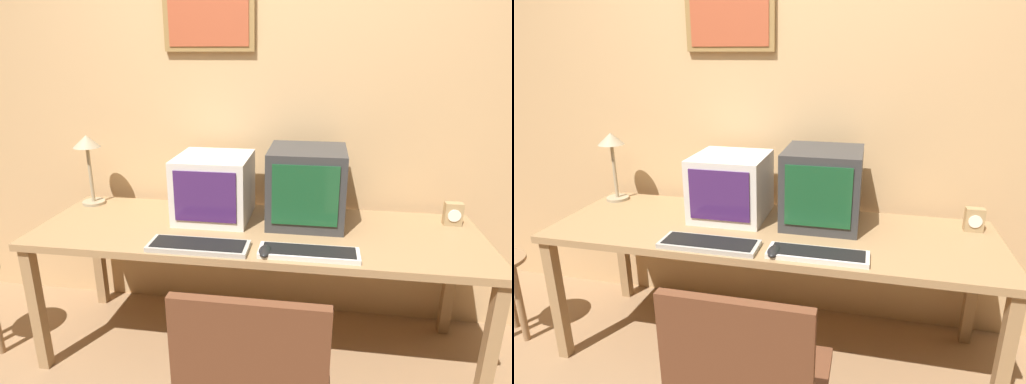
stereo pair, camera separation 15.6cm
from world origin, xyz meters
TOP-DOWN VIEW (x-y plane):
  - wall_back at (-0.00, 1.35)m, footprint 8.00×0.08m
  - desk at (0.00, 0.90)m, footprint 2.22×0.72m
  - monitor_left at (-0.24, 1.03)m, footprint 0.38×0.39m
  - monitor_right at (0.24, 1.04)m, footprint 0.39×0.39m
  - keyboard_main at (-0.22, 0.64)m, footprint 0.46×0.16m
  - keyboard_side at (0.27, 0.64)m, footprint 0.44×0.14m
  - mouse_near_keyboard at (0.08, 0.62)m, footprint 0.06×0.11m
  - desk_clock at (0.99, 1.11)m, footprint 0.09×0.05m
  - desk_lamp at (-1.00, 1.13)m, footprint 0.15×0.15m

SIDE VIEW (x-z plane):
  - desk at x=0.00m, z-range 0.29..1.01m
  - keyboard_main at x=-0.22m, z-range 0.71..0.74m
  - keyboard_side at x=0.27m, z-range 0.71..0.74m
  - mouse_near_keyboard at x=0.08m, z-range 0.71..0.75m
  - desk_clock at x=0.99m, z-range 0.71..0.83m
  - monitor_left at x=-0.24m, z-range 0.72..1.05m
  - monitor_right at x=0.24m, z-range 0.72..1.11m
  - desk_lamp at x=-1.00m, z-range 0.82..1.23m
  - wall_back at x=0.00m, z-range 0.00..2.60m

